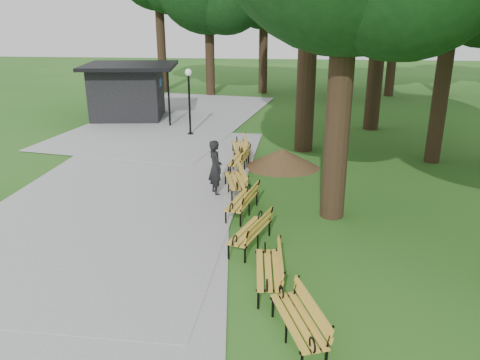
# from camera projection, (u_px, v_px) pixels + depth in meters

# --- Properties ---
(ground) EXTENTS (100.00, 100.00, 0.00)m
(ground) POSITION_uv_depth(u_px,v_px,m) (235.00, 228.00, 13.54)
(ground) COLOR #245819
(ground) RESTS_ON ground
(path) EXTENTS (12.00, 38.00, 0.06)m
(path) POSITION_uv_depth(u_px,v_px,m) (129.00, 186.00, 16.70)
(path) COLOR #939396
(path) RESTS_ON ground
(person) EXTENTS (0.71, 0.81, 1.85)m
(person) POSITION_uv_depth(u_px,v_px,m) (215.00, 168.00, 15.74)
(person) COLOR black
(person) RESTS_ON ground
(kiosk) EXTENTS (5.34, 4.79, 3.04)m
(kiosk) POSITION_uv_depth(u_px,v_px,m) (127.00, 91.00, 26.80)
(kiosk) COLOR black
(kiosk) RESTS_ON ground
(lamp_post) EXTENTS (0.32, 0.32, 3.19)m
(lamp_post) POSITION_uv_depth(u_px,v_px,m) (189.00, 88.00, 22.89)
(lamp_post) COLOR black
(lamp_post) RESTS_ON ground
(dirt_mound) EXTENTS (2.44, 2.44, 0.75)m
(dirt_mound) POSITION_uv_depth(u_px,v_px,m) (282.00, 158.00, 18.66)
(dirt_mound) COLOR #47301C
(dirt_mound) RESTS_ON ground
(bench_0) EXTENTS (1.22, 2.00, 0.88)m
(bench_0) POSITION_uv_depth(u_px,v_px,m) (298.00, 321.00, 8.78)
(bench_0) COLOR gold
(bench_0) RESTS_ON ground
(bench_1) EXTENTS (0.77, 1.94, 0.88)m
(bench_1) POSITION_uv_depth(u_px,v_px,m) (268.00, 270.00, 10.51)
(bench_1) COLOR gold
(bench_1) RESTS_ON ground
(bench_2) EXTENTS (1.22, 2.00, 0.88)m
(bench_2) POSITION_uv_depth(u_px,v_px,m) (250.00, 231.00, 12.33)
(bench_2) COLOR gold
(bench_2) RESTS_ON ground
(bench_3) EXTENTS (1.05, 1.99, 0.88)m
(bench_3) POSITION_uv_depth(u_px,v_px,m) (242.00, 201.00, 14.29)
(bench_3) COLOR gold
(bench_3) RESTS_ON ground
(bench_4) EXTENTS (1.08, 2.00, 0.88)m
(bench_4) POSITION_uv_depth(u_px,v_px,m) (235.00, 181.00, 16.00)
(bench_4) COLOR gold
(bench_4) RESTS_ON ground
(bench_5) EXTENTS (0.85, 1.96, 0.88)m
(bench_5) POSITION_uv_depth(u_px,v_px,m) (239.00, 159.00, 18.28)
(bench_5) COLOR gold
(bench_5) RESTS_ON ground
(bench_6) EXTENTS (0.96, 1.98, 0.88)m
(bench_6) POSITION_uv_depth(u_px,v_px,m) (239.00, 147.00, 19.96)
(bench_6) COLOR gold
(bench_6) RESTS_ON ground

